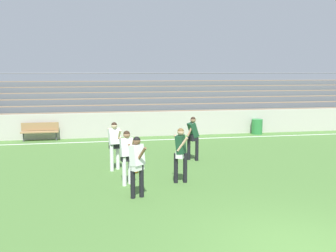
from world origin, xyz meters
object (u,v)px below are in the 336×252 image
object	(u,v)px
bleacher_stand	(194,102)
bench_far_right	(40,130)
player_dark_dropping_back	(193,134)
player_dark_challenging	(181,150)
trash_bin	(257,127)
player_white_deep_cover	(137,161)
player_white_pressing_high	(114,142)
soccer_ball	(135,170)
player_white_wide_right	(127,153)

from	to	relation	value
bleacher_stand	bench_far_right	xyz separation A→B (m)	(-8.99, -4.26, -0.90)
player_dark_dropping_back	player_dark_challenging	bearing A→B (deg)	-111.22
bleacher_stand	player_dark_dropping_back	size ratio (longest dim) A/B	15.61
trash_bin	player_white_deep_cover	xyz separation A→B (m)	(-7.66, -9.67, 0.61)
player_white_pressing_high	soccer_ball	bearing A→B (deg)	-38.46
player_white_pressing_high	soccer_ball	world-z (taller)	player_white_pressing_high
bench_far_right	player_white_deep_cover	distance (m)	10.41
bench_far_right	player_dark_challenging	world-z (taller)	player_dark_challenging
trash_bin	player_white_deep_cover	distance (m)	12.35
bleacher_stand	player_white_wide_right	bearing A→B (deg)	-112.96
trash_bin	soccer_ball	distance (m)	10.25
player_dark_dropping_back	soccer_ball	bearing A→B (deg)	-147.76
bleacher_stand	soccer_ball	bearing A→B (deg)	-113.71
trash_bin	player_white_wide_right	bearing A→B (deg)	-133.02
trash_bin	player_white_wide_right	size ratio (longest dim) A/B	0.49
bleacher_stand	bench_far_right	distance (m)	9.99
player_white_wide_right	player_dark_dropping_back	bearing A→B (deg)	45.62
trash_bin	player_dark_challenging	xyz separation A→B (m)	(-6.18, -8.46, 0.62)
bleacher_stand	soccer_ball	xyz separation A→B (m)	(-4.98, -11.33, -1.33)
player_white_pressing_high	player_dark_challenging	xyz separation A→B (m)	(1.93, -1.94, 0.02)
player_white_wide_right	player_dark_dropping_back	xyz separation A→B (m)	(2.79, 2.85, 0.02)
player_white_wide_right	player_dark_challenging	world-z (taller)	player_dark_challenging
trash_bin	player_white_wide_right	xyz separation A→B (m)	(-7.83, -8.39, 0.59)
bench_far_right	soccer_ball	bearing A→B (deg)	-60.39
player_white_wide_right	player_white_deep_cover	size ratio (longest dim) A/B	0.98
player_white_pressing_high	player_dark_challenging	world-z (taller)	player_dark_challenging
bleacher_stand	player_dark_dropping_back	distance (m)	10.16
soccer_ball	player_white_wide_right	bearing A→B (deg)	-106.26
player_white_wide_right	soccer_ball	distance (m)	1.65
bench_far_right	player_white_deep_cover	world-z (taller)	player_white_deep_cover
player_dark_challenging	player_dark_dropping_back	size ratio (longest dim) A/B	1.01
player_dark_dropping_back	bleacher_stand	bearing A→B (deg)	75.28
player_white_deep_cover	soccer_ball	distance (m)	2.78
bench_far_right	player_white_deep_cover	xyz separation A→B (m)	(3.79, -9.68, 0.47)
player_white_deep_cover	player_dark_dropping_back	xyz separation A→B (m)	(2.62, 4.12, -0.00)
bleacher_stand	player_dark_challenging	distance (m)	13.28
bench_far_right	player_white_wide_right	xyz separation A→B (m)	(3.63, -8.40, 0.45)
bleacher_stand	bench_far_right	size ratio (longest dim) A/B	14.77
player_white_wide_right	player_white_deep_cover	xyz separation A→B (m)	(0.17, -1.28, 0.02)
bench_far_right	player_white_wide_right	world-z (taller)	player_white_wide_right
bleacher_stand	player_white_deep_cover	bearing A→B (deg)	-110.44
player_dark_dropping_back	soccer_ball	distance (m)	2.97
player_white_pressing_high	player_dark_dropping_back	size ratio (longest dim) A/B	1.00
player_white_wide_right	bench_far_right	bearing A→B (deg)	113.34
bench_far_right	player_dark_challenging	distance (m)	10.00
bleacher_stand	player_dark_dropping_back	xyz separation A→B (m)	(-2.58, -9.82, -0.42)
player_white_pressing_high	player_white_deep_cover	world-z (taller)	player_white_deep_cover
player_dark_dropping_back	player_white_wide_right	bearing A→B (deg)	-134.38
player_white_pressing_high	player_white_wide_right	world-z (taller)	player_white_pressing_high
trash_bin	player_dark_dropping_back	size ratio (longest dim) A/B	0.48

